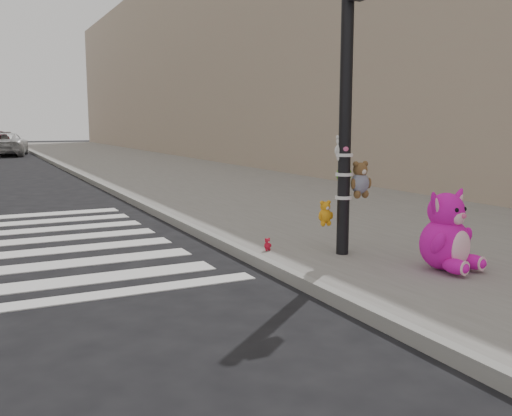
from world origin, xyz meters
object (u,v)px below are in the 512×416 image
pink_bunny (447,237)px  red_teddy (267,244)px  signal_pole (347,127)px  car_white_near (6,144)px

pink_bunny → red_teddy: pink_bunny is taller
signal_pole → pink_bunny: (0.57, -1.23, -1.26)m
signal_pole → pink_bunny: signal_pole is taller
signal_pole → pink_bunny: size_ratio=4.14×
pink_bunny → red_teddy: size_ratio=5.55×
signal_pole → red_teddy: signal_pole is taller
signal_pole → red_teddy: (-0.84, 0.60, -1.56)m
pink_bunny → car_white_near: car_white_near is taller
red_teddy → car_white_near: (-1.80, 28.91, 0.43)m
signal_pole → red_teddy: 1.87m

